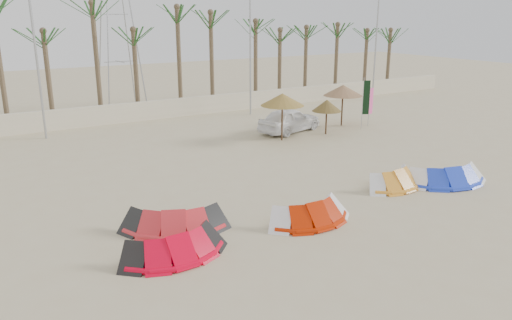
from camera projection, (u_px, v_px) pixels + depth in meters
ground at (353, 244)px, 15.97m from camera, size 120.00×120.00×0.00m
boundary_wall at (134, 112)px, 33.84m from camera, size 60.00×0.30×1.30m
palm_line at (131, 23)px, 33.75m from camera, size 52.00×4.00×7.70m
lamp_b at (35, 38)px, 27.78m from camera, size 1.25×0.14×11.00m
lamp_c at (251, 33)px, 34.73m from camera, size 1.25×0.14×11.00m
lamp_d at (377, 30)px, 40.68m from camera, size 1.25×0.14×11.00m
pylon at (123, 106)px, 39.44m from camera, size 3.00×3.00×14.00m
kite_red_left at (171, 242)px, 15.20m from camera, size 3.37×1.62×0.90m
kite_red_mid at (171, 216)px, 17.11m from camera, size 3.95×2.71×0.90m
kite_red_right at (306, 209)px, 17.69m from camera, size 3.24×1.57×0.90m
kite_orange at (391, 177)px, 21.18m from camera, size 3.03×1.73×0.90m
kite_blue at (441, 173)px, 21.72m from camera, size 3.96×2.36×0.90m
parasol_left at (282, 100)px, 28.32m from camera, size 2.51×2.51×2.74m
parasol_mid at (327, 106)px, 29.95m from camera, size 1.78×1.78×2.12m
parasol_right at (343, 90)px, 32.14m from camera, size 2.53×2.53×2.67m
flag_pink at (371, 102)px, 32.31m from camera, size 0.45×0.13×2.60m
flag_green at (365, 99)px, 31.24m from camera, size 0.44×0.19×3.27m
car at (290, 120)px, 30.82m from camera, size 4.76×2.90×1.51m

